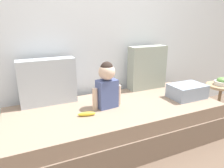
% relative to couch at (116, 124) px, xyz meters
% --- Properties ---
extents(ground_plane, '(12.00, 12.00, 0.00)m').
position_rel_couch_xyz_m(ground_plane, '(0.00, 0.00, -0.21)').
color(ground_plane, brown).
extents(back_wall, '(5.47, 0.10, 2.39)m').
position_rel_couch_xyz_m(back_wall, '(0.00, 0.60, 0.99)').
color(back_wall, silver).
rests_on(back_wall, ground).
extents(couch, '(2.27, 0.95, 0.42)m').
position_rel_couch_xyz_m(couch, '(0.00, 0.00, 0.00)').
color(couch, '#826C5B').
rests_on(couch, ground).
extents(throw_pillow_left, '(0.58, 0.16, 0.49)m').
position_rel_couch_xyz_m(throw_pillow_left, '(-0.63, 0.37, 0.46)').
color(throw_pillow_left, '#B2BCC6').
rests_on(throw_pillow_left, couch).
extents(throw_pillow_right, '(0.49, 0.16, 0.55)m').
position_rel_couch_xyz_m(throw_pillow_right, '(0.63, 0.37, 0.49)').
color(throw_pillow_right, '#99A393').
rests_on(throw_pillow_right, couch).
extents(toddler, '(0.32, 0.17, 0.48)m').
position_rel_couch_xyz_m(toddler, '(-0.10, 0.02, 0.46)').
color(toddler, '#4C5B93').
rests_on(toddler, couch).
extents(banana, '(0.18, 0.08, 0.04)m').
position_rel_couch_xyz_m(banana, '(-0.36, -0.09, 0.23)').
color(banana, yellow).
rests_on(banana, couch).
extents(folded_blanket, '(0.40, 0.28, 0.16)m').
position_rel_couch_xyz_m(folded_blanket, '(0.86, -0.12, 0.29)').
color(folded_blanket, '#8E9EB2').
rests_on(folded_blanket, couch).
extents(side_table, '(0.39, 0.39, 0.46)m').
position_rel_couch_xyz_m(side_table, '(1.56, -0.03, 0.15)').
color(side_table, tan).
rests_on(side_table, ground).
extents(fruit_bowl, '(0.20, 0.20, 0.10)m').
position_rel_couch_xyz_m(fruit_bowl, '(1.56, -0.03, 0.29)').
color(fruit_bowl, silver).
rests_on(fruit_bowl, side_table).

